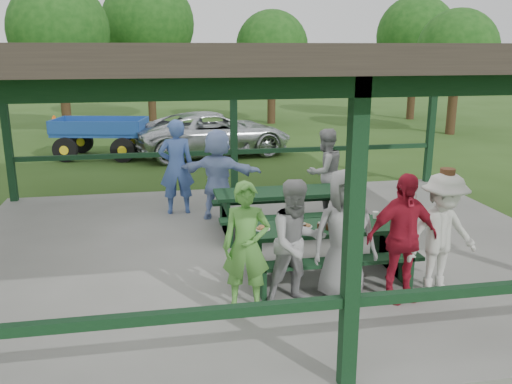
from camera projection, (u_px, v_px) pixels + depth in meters
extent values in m
plane|color=#2C4C17|center=(268.00, 254.00, 8.96)|extent=(90.00, 90.00, 0.00)
cube|color=slate|center=(268.00, 251.00, 8.95)|extent=(10.00, 8.00, 0.10)
cube|color=black|center=(353.00, 241.00, 4.94)|extent=(0.15, 0.15, 3.00)
cube|color=black|center=(7.00, 132.00, 11.31)|extent=(0.15, 0.15, 3.00)
cube|color=black|center=(234.00, 126.00, 12.15)|extent=(0.15, 0.15, 3.00)
cube|color=black|center=(431.00, 121.00, 13.00)|extent=(0.15, 0.15, 3.00)
cube|color=black|center=(85.00, 324.00, 4.67)|extent=(4.65, 0.10, 0.10)
cube|color=black|center=(126.00, 156.00, 11.89)|extent=(4.65, 0.10, 0.10)
cube|color=black|center=(335.00, 148.00, 12.73)|extent=(4.65, 0.10, 0.10)
cube|color=black|center=(360.00, 85.00, 4.57)|extent=(9.80, 0.15, 0.20)
cube|color=black|center=(233.00, 62.00, 11.79)|extent=(9.80, 0.15, 0.20)
cube|color=#2D2521|center=(269.00, 53.00, 8.12)|extent=(10.60, 8.60, 0.24)
cube|color=black|center=(325.00, 228.00, 7.71)|extent=(2.40, 0.75, 0.06)
cube|color=black|center=(337.00, 262.00, 7.26)|extent=(2.40, 0.28, 0.05)
cube|color=black|center=(314.00, 234.00, 8.31)|extent=(2.40, 0.28, 0.05)
cube|color=black|center=(255.00, 255.00, 7.62)|extent=(0.06, 0.70, 0.75)
cube|color=black|center=(391.00, 246.00, 7.98)|extent=(0.06, 0.70, 0.75)
cube|color=black|center=(255.00, 265.00, 7.66)|extent=(0.06, 1.39, 0.45)
cube|color=black|center=(390.00, 255.00, 8.02)|extent=(0.06, 1.39, 0.45)
cube|color=black|center=(288.00, 192.00, 9.60)|extent=(2.57, 0.75, 0.06)
cube|color=black|center=(295.00, 217.00, 9.15)|extent=(2.57, 0.28, 0.05)
cube|color=black|center=(280.00, 200.00, 10.20)|extent=(2.57, 0.28, 0.05)
cube|color=black|center=(226.00, 214.00, 9.49)|extent=(0.06, 0.70, 0.75)
cube|color=black|center=(346.00, 207.00, 9.88)|extent=(0.06, 0.70, 0.75)
cube|color=black|center=(226.00, 222.00, 9.53)|extent=(0.06, 1.39, 0.45)
cube|color=black|center=(346.00, 215.00, 9.92)|extent=(0.06, 1.39, 0.45)
cylinder|color=white|center=(262.00, 229.00, 7.54)|extent=(0.22, 0.22, 0.01)
torus|color=#9E6B38|center=(260.00, 228.00, 7.51)|extent=(0.10, 0.10, 0.03)
torus|color=#9E6B38|center=(265.00, 228.00, 7.52)|extent=(0.10, 0.10, 0.03)
torus|color=#9E6B38|center=(262.00, 227.00, 7.58)|extent=(0.10, 0.10, 0.03)
cylinder|color=white|center=(304.00, 227.00, 7.65)|extent=(0.22, 0.22, 0.01)
torus|color=#9E6B38|center=(302.00, 226.00, 7.62)|extent=(0.10, 0.10, 0.03)
torus|color=#9E6B38|center=(308.00, 225.00, 7.63)|extent=(0.10, 0.10, 0.03)
torus|color=#9E6B38|center=(304.00, 224.00, 7.68)|extent=(0.10, 0.10, 0.03)
cylinder|color=white|center=(352.00, 224.00, 7.77)|extent=(0.22, 0.22, 0.01)
torus|color=#9E6B38|center=(350.00, 223.00, 7.74)|extent=(0.10, 0.10, 0.03)
torus|color=#9E6B38|center=(355.00, 222.00, 7.75)|extent=(0.10, 0.10, 0.03)
torus|color=#9E6B38|center=(351.00, 221.00, 7.81)|extent=(0.10, 0.10, 0.03)
cylinder|color=white|center=(400.00, 221.00, 7.90)|extent=(0.22, 0.22, 0.01)
torus|color=#9E6B38|center=(398.00, 220.00, 7.87)|extent=(0.10, 0.10, 0.03)
torus|color=#9E6B38|center=(403.00, 220.00, 7.88)|extent=(0.10, 0.10, 0.03)
torus|color=#9E6B38|center=(399.00, 218.00, 7.94)|extent=(0.10, 0.10, 0.03)
cylinder|color=#381E0F|center=(304.00, 228.00, 7.46)|extent=(0.06, 0.06, 0.10)
cylinder|color=#381E0F|center=(319.00, 227.00, 7.49)|extent=(0.06, 0.06, 0.10)
cylinder|color=#381E0F|center=(328.00, 226.00, 7.51)|extent=(0.06, 0.06, 0.10)
cylinder|color=#381E0F|center=(354.00, 225.00, 7.58)|extent=(0.06, 0.06, 0.10)
cylinder|color=#381E0F|center=(407.00, 222.00, 7.72)|extent=(0.06, 0.06, 0.10)
cone|color=white|center=(279.00, 221.00, 7.77)|extent=(0.09, 0.09, 0.10)
cone|color=white|center=(354.00, 216.00, 7.97)|extent=(0.09, 0.09, 0.10)
cone|color=white|center=(375.00, 215.00, 8.03)|extent=(0.09, 0.09, 0.10)
imported|color=#539A3C|center=(246.00, 246.00, 6.70)|extent=(0.67, 0.52, 1.64)
imported|color=#979799|center=(297.00, 243.00, 6.82)|extent=(0.92, 0.78, 1.64)
imported|color=gray|center=(344.00, 235.00, 6.95)|extent=(0.85, 0.56, 1.74)
imported|color=#AD192F|center=(402.00, 238.00, 6.93)|extent=(1.03, 0.50, 1.70)
imported|color=silver|center=(442.00, 234.00, 7.12)|extent=(1.16, 0.78, 1.66)
cylinder|color=#502F1B|center=(447.00, 177.00, 6.92)|extent=(0.37, 0.37, 0.02)
cylinder|color=#502F1B|center=(448.00, 173.00, 6.91)|extent=(0.22, 0.22, 0.11)
imported|color=#8DA6DB|center=(218.00, 174.00, 10.28)|extent=(1.69, 1.12, 1.74)
imported|color=#3F5DA5|center=(176.00, 167.00, 10.61)|extent=(0.70, 0.47, 1.88)
imported|color=gray|center=(325.00, 172.00, 10.54)|extent=(1.02, 0.92, 1.70)
imported|color=silver|center=(214.00, 134.00, 16.97)|extent=(5.25, 3.19, 1.36)
cube|color=navy|center=(100.00, 133.00, 16.58)|extent=(2.90, 1.88, 0.11)
cube|color=navy|center=(93.00, 128.00, 15.87)|extent=(2.63, 0.62, 0.38)
cube|color=navy|center=(106.00, 122.00, 17.16)|extent=(2.63, 0.62, 0.38)
cube|color=navy|center=(56.00, 125.00, 16.55)|extent=(0.34, 1.32, 0.38)
cube|color=navy|center=(143.00, 125.00, 16.48)|extent=(0.34, 1.32, 0.38)
cylinder|color=black|center=(65.00, 150.00, 16.01)|extent=(0.75, 0.32, 0.73)
cylinder|color=yellow|center=(65.00, 150.00, 16.01)|extent=(0.31, 0.26, 0.27)
cylinder|color=black|center=(82.00, 142.00, 17.40)|extent=(0.75, 0.32, 0.73)
cylinder|color=yellow|center=(82.00, 142.00, 17.40)|extent=(0.31, 0.26, 0.27)
cylinder|color=black|center=(123.00, 150.00, 15.96)|extent=(0.75, 0.32, 0.73)
cylinder|color=yellow|center=(123.00, 150.00, 15.96)|extent=(0.31, 0.26, 0.27)
cylinder|color=black|center=(135.00, 142.00, 17.35)|extent=(0.75, 0.32, 0.73)
cylinder|color=yellow|center=(135.00, 142.00, 17.35)|extent=(0.31, 0.26, 0.27)
cube|color=navy|center=(160.00, 136.00, 16.55)|extent=(0.95, 0.28, 0.08)
cone|color=#F2590C|center=(55.00, 122.00, 16.53)|extent=(0.10, 0.38, 0.38)
cylinder|color=#372816|center=(65.00, 98.00, 20.57)|extent=(0.36, 0.36, 2.86)
sphere|color=#164512|center=(59.00, 30.00, 19.93)|extent=(3.67, 3.67, 3.67)
cylinder|color=#372816|center=(151.00, 86.00, 24.65)|extent=(0.36, 0.36, 3.17)
sphere|color=#164512|center=(148.00, 23.00, 23.94)|extent=(4.06, 4.06, 4.06)
cylinder|color=#372816|center=(271.00, 96.00, 23.93)|extent=(0.36, 0.36, 2.44)
sphere|color=#164512|center=(272.00, 47.00, 23.38)|extent=(3.12, 3.12, 3.12)
cylinder|color=#372816|center=(452.00, 104.00, 20.93)|extent=(0.36, 0.36, 2.36)
sphere|color=#164512|center=(458.00, 49.00, 20.40)|extent=(3.02, 3.02, 3.02)
cylinder|color=#372816|center=(412.00, 89.00, 25.30)|extent=(0.36, 0.36, 2.79)
sphere|color=#164512|center=(416.00, 36.00, 24.67)|extent=(3.57, 3.57, 3.57)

